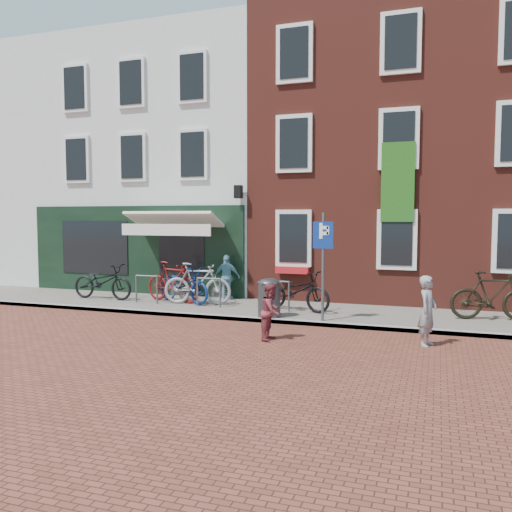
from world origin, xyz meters
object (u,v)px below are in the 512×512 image
(parking_sign, at_px, (323,251))
(woman, at_px, (428,311))
(bicycle_1, at_px, (173,282))
(bicycle_3, at_px, (197,284))
(litter_bin, at_px, (269,296))
(cafe_person, at_px, (227,277))
(bicycle_4, at_px, (296,291))
(bicycle_0, at_px, (103,282))
(bicycle_5, at_px, (492,296))
(bicycle_2, at_px, (184,284))
(boy, at_px, (271,311))

(parking_sign, relative_size, woman, 1.83)
(bicycle_1, bearing_deg, bicycle_3, -84.43)
(litter_bin, bearing_deg, cafe_person, 132.46)
(litter_bin, distance_m, bicycle_4, 1.18)
(litter_bin, relative_size, parking_sign, 0.40)
(woman, height_order, bicycle_4, woman)
(bicycle_4, bearing_deg, bicycle_0, 106.67)
(bicycle_1, xyz_separation_m, bicycle_5, (8.76, 0.10, 0.00))
(bicycle_1, bearing_deg, bicycle_4, -78.82)
(bicycle_0, height_order, bicycle_2, same)
(bicycle_5, bearing_deg, bicycle_4, 83.05)
(woman, bearing_deg, bicycle_3, 85.57)
(cafe_person, relative_size, bicycle_0, 0.67)
(bicycle_3, xyz_separation_m, bicycle_4, (2.98, -0.07, -0.06))
(bicycle_2, bearing_deg, litter_bin, -91.32)
(litter_bin, relative_size, woman, 0.73)
(cafe_person, bearing_deg, bicycle_0, 13.20)
(litter_bin, distance_m, bicycle_5, 5.50)
(woman, height_order, bicycle_1, woman)
(cafe_person, height_order, bicycle_0, cafe_person)
(litter_bin, distance_m, bicycle_2, 3.33)
(bicycle_2, bearing_deg, bicycle_1, 107.00)
(cafe_person, relative_size, bicycle_1, 0.69)
(woman, distance_m, bicycle_2, 7.43)
(bicycle_2, height_order, bicycle_5, bicycle_5)
(boy, height_order, bicycle_2, boy)
(bicycle_1, distance_m, bicycle_3, 0.89)
(boy, relative_size, bicycle_3, 0.61)
(bicycle_3, distance_m, bicycle_5, 7.89)
(litter_bin, relative_size, boy, 0.86)
(bicycle_5, bearing_deg, bicycle_2, 80.33)
(litter_bin, xyz_separation_m, bicycle_4, (0.41, 1.11, -0.00))
(woman, relative_size, cafe_person, 1.04)
(bicycle_1, xyz_separation_m, bicycle_2, (0.37, -0.03, -0.06))
(parking_sign, relative_size, cafe_person, 1.91)
(boy, distance_m, bicycle_3, 4.51)
(woman, xyz_separation_m, bicycle_2, (-6.92, 2.72, -0.08))
(cafe_person, relative_size, bicycle_4, 0.67)
(parking_sign, height_order, cafe_person, parking_sign)
(woman, xyz_separation_m, bicycle_4, (-3.44, 2.54, -0.08))
(bicycle_3, height_order, bicycle_4, bicycle_3)
(boy, bearing_deg, bicycle_3, 48.71)
(bicycle_3, bearing_deg, cafe_person, -33.29)
(cafe_person, distance_m, bicycle_2, 1.40)
(bicycle_1, height_order, bicycle_2, bicycle_1)
(parking_sign, bearing_deg, bicycle_4, 129.90)
(bicycle_2, height_order, bicycle_4, same)
(boy, bearing_deg, woman, -77.97)
(bicycle_1, bearing_deg, parking_sign, -91.64)
(bicycle_1, relative_size, bicycle_5, 1.00)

